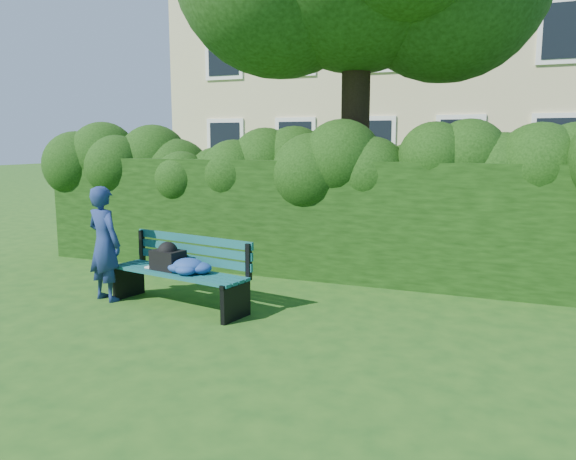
% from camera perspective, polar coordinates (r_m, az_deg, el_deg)
% --- Properties ---
extents(ground, '(80.00, 80.00, 0.00)m').
position_cam_1_polar(ground, '(6.93, -1.90, -8.50)').
color(ground, '#1E4B16').
rests_on(ground, ground).
extents(apartment_building, '(16.00, 8.08, 12.00)m').
position_cam_1_polar(apartment_building, '(20.58, 15.18, 19.66)').
color(apartment_building, '#C6BA85').
rests_on(apartment_building, ground).
extents(hedge, '(10.00, 1.00, 1.80)m').
position_cam_1_polar(hedge, '(8.75, 3.98, 1.19)').
color(hedge, black).
rests_on(hedge, ground).
extents(park_bench, '(2.00, 0.90, 0.89)m').
position_cam_1_polar(park_bench, '(7.22, -10.84, -3.81)').
color(park_bench, '#0F494C').
rests_on(park_bench, ground).
extents(man_reading, '(0.63, 0.49, 1.52)m').
position_cam_1_polar(man_reading, '(7.74, -18.15, -1.33)').
color(man_reading, navy).
rests_on(man_reading, ground).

